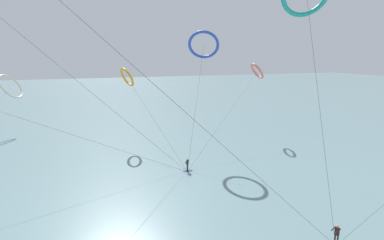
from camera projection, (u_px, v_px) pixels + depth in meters
The scene contains 7 objects.
sea_water at pixel (105, 98), 108.76m from camera, with size 400.00×200.00×0.08m, color slate.
surfer_emerald at pixel (336, 236), 24.02m from camera, with size 1.40×0.60×1.70m.
surfer_navy at pixel (187, 166), 39.43m from camera, with size 1.40×0.72×1.70m.
kite_ivory at pixel (11, 87), 58.38m from camera, with size 5.42×53.16×11.07m.
kite_amber at pixel (127, 77), 51.68m from camera, with size 5.70×19.19×12.55m.
kite_cobalt at pixel (204, 45), 47.14m from camera, with size 8.85×11.85×18.11m.
kite_coral at pixel (257, 71), 56.08m from camera, with size 19.67×15.54×13.21m.
Camera 1 is at (-10.14, -3.51, 14.42)m, focal length 29.30 mm.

